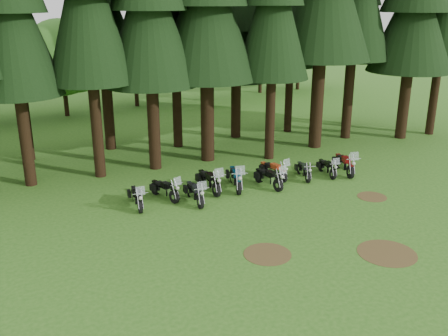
{
  "coord_description": "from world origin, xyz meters",
  "views": [
    {
      "loc": [
        -12.07,
        -15.91,
        8.98
      ],
      "look_at": [
        -1.17,
        5.0,
        1.0
      ],
      "focal_mm": 40.0,
      "sensor_mm": 36.0,
      "label": 1
    }
  ],
  "objects": [
    {
      "name": "motorcycle_3",
      "position": [
        -2.11,
        4.8,
        0.51
      ],
      "size": [
        0.46,
        2.43,
        1.53
      ],
      "rotation": [
        0.0,
        0.0,
        -0.01
      ],
      "color": "black",
      "rests_on": "ground"
    },
    {
      "name": "motorcycle_4",
      "position": [
        -0.77,
        4.53,
        0.52
      ],
      "size": [
        1.08,
        2.45,
        1.57
      ],
      "rotation": [
        0.0,
        0.0,
        -0.32
      ],
      "color": "black",
      "rests_on": "ground"
    },
    {
      "name": "motorcycle_0",
      "position": [
        -5.88,
        4.54,
        0.45
      ],
      "size": [
        0.55,
        2.14,
        1.34
      ],
      "rotation": [
        0.0,
        0.0,
        -0.13
      ],
      "color": "black",
      "rests_on": "ground"
    },
    {
      "name": "dirt_patch_2",
      "position": [
        1.0,
        -4.0,
        0.01
      ],
      "size": [
        2.2,
        2.2,
        0.01
      ],
      "primitive_type": "cylinder",
      "color": "#4C3D1E",
      "rests_on": "ground"
    },
    {
      "name": "motorcycle_8",
      "position": [
        4.54,
        3.98,
        0.42
      ],
      "size": [
        0.65,
        2.0,
        1.26
      ],
      "rotation": [
        0.0,
        0.0,
        -0.21
      ],
      "color": "black",
      "rests_on": "ground"
    },
    {
      "name": "decid_6",
      "position": [
        14.85,
        27.01,
        5.2
      ],
      "size": [
        7.06,
        6.86,
        8.82
      ],
      "color": "black",
      "rests_on": "ground"
    },
    {
      "name": "decid_7",
      "position": [
        19.46,
        26.83,
        6.22
      ],
      "size": [
        8.44,
        8.2,
        10.55
      ],
      "color": "black",
      "rests_on": "ground"
    },
    {
      "name": "dirt_patch_0",
      "position": [
        -3.0,
        -2.0,
        0.01
      ],
      "size": [
        1.8,
        1.8,
        0.01
      ],
      "primitive_type": "cylinder",
      "color": "#4C3D1E",
      "rests_on": "ground"
    },
    {
      "name": "motorcycle_7",
      "position": [
        3.16,
        4.19,
        0.41
      ],
      "size": [
        0.73,
        1.92,
        0.8
      ],
      "rotation": [
        0.0,
        0.0,
        -0.31
      ],
      "color": "black",
      "rests_on": "ground"
    },
    {
      "name": "motorcycle_2",
      "position": [
        -3.33,
        3.79,
        0.47
      ],
      "size": [
        0.52,
        2.23,
        1.4
      ],
      "rotation": [
        0.0,
        0.0,
        -0.1
      ],
      "color": "black",
      "rests_on": "ground"
    },
    {
      "name": "decid_3",
      "position": [
        -4.71,
        25.13,
        4.51
      ],
      "size": [
        6.12,
        5.95,
        7.65
      ],
      "color": "black",
      "rests_on": "ground"
    },
    {
      "name": "decid_5",
      "position": [
        8.29,
        25.71,
        6.23
      ],
      "size": [
        8.45,
        8.21,
        10.56
      ],
      "color": "black",
      "rests_on": "ground"
    },
    {
      "name": "ground",
      "position": [
        0.0,
        0.0,
        0.0
      ],
      "size": [
        120.0,
        120.0,
        0.0
      ],
      "primitive_type": "plane",
      "color": "#2D6419",
      "rests_on": "ground"
    },
    {
      "name": "motorcycle_1",
      "position": [
        -4.41,
        4.86,
        0.45
      ],
      "size": [
        0.85,
        2.13,
        1.35
      ],
      "rotation": [
        0.0,
        0.0,
        0.28
      ],
      "color": "black",
      "rests_on": "ground"
    },
    {
      "name": "motorcycle_5",
      "position": [
        0.8,
        3.93,
        0.47
      ],
      "size": [
        0.55,
        2.23,
        1.4
      ],
      "rotation": [
        0.0,
        0.0,
        0.12
      ],
      "color": "black",
      "rests_on": "ground"
    },
    {
      "name": "decid_4",
      "position": [
        1.58,
        26.32,
        4.37
      ],
      "size": [
        5.93,
        5.76,
        7.41
      ],
      "color": "black",
      "rests_on": "ground"
    },
    {
      "name": "dirt_patch_1",
      "position": [
        4.5,
        0.5,
        0.01
      ],
      "size": [
        1.4,
        1.4,
        0.01
      ],
      "primitive_type": "cylinder",
      "color": "#4C3D1E",
      "rests_on": "ground"
    },
    {
      "name": "pine_back_4",
      "position": [
        4.04,
        13.25,
        8.25
      ],
      "size": [
        4.94,
        4.94,
        13.78
      ],
      "color": "black",
      "rests_on": "ground"
    },
    {
      "name": "motorcycle_6",
      "position": [
        1.66,
        4.85,
        0.45
      ],
      "size": [
        0.59,
        2.16,
        1.36
      ],
      "rotation": [
        0.0,
        0.0,
        0.15
      ],
      "color": "black",
      "rests_on": "ground"
    },
    {
      "name": "motorcycle_9",
      "position": [
        5.58,
        3.82,
        0.52
      ],
      "size": [
        1.03,
        2.42,
        1.54
      ],
      "rotation": [
        0.0,
        0.0,
        -0.31
      ],
      "color": "black",
      "rests_on": "ground"
    }
  ]
}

